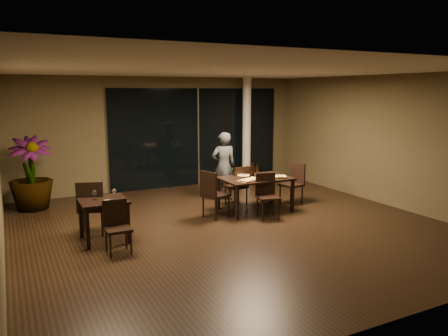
% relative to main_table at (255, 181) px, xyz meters
% --- Properties ---
extents(ground, '(8.00, 8.00, 0.00)m').
position_rel_main_table_xyz_m(ground, '(-1.00, -0.80, -0.68)').
color(ground, black).
rests_on(ground, ground).
extents(wall_back, '(8.00, 0.10, 3.00)m').
position_rel_main_table_xyz_m(wall_back, '(-1.00, 3.25, 0.82)').
color(wall_back, '#4D4329').
rests_on(wall_back, ground).
extents(wall_front, '(8.00, 0.10, 3.00)m').
position_rel_main_table_xyz_m(wall_front, '(-1.00, -4.85, 0.82)').
color(wall_front, '#4D4329').
rests_on(wall_front, ground).
extents(wall_right, '(0.10, 8.00, 3.00)m').
position_rel_main_table_xyz_m(wall_right, '(3.05, -0.80, 0.82)').
color(wall_right, '#4D4329').
rests_on(wall_right, ground).
extents(ceiling, '(8.00, 8.00, 0.04)m').
position_rel_main_table_xyz_m(ceiling, '(-1.00, -0.80, 2.34)').
color(ceiling, white).
rests_on(ceiling, wall_back).
extents(window_panel, '(5.00, 0.06, 2.70)m').
position_rel_main_table_xyz_m(window_panel, '(0.00, 3.16, 0.67)').
color(window_panel, black).
rests_on(window_panel, ground).
extents(column, '(0.24, 0.24, 3.00)m').
position_rel_main_table_xyz_m(column, '(1.40, 2.85, 0.82)').
color(column, silver).
rests_on(column, ground).
extents(main_table, '(1.50, 1.00, 0.75)m').
position_rel_main_table_xyz_m(main_table, '(0.00, 0.00, 0.00)').
color(main_table, black).
rests_on(main_table, ground).
extents(side_table, '(0.80, 0.80, 0.75)m').
position_rel_main_table_xyz_m(side_table, '(-3.40, -0.50, -0.05)').
color(side_table, black).
rests_on(side_table, ground).
extents(chair_main_far, '(0.50, 0.50, 0.93)m').
position_rel_main_table_xyz_m(chair_main_far, '(-0.13, 0.54, -0.16)').
color(chair_main_far, black).
rests_on(chair_main_far, ground).
extents(chair_main_near, '(0.52, 0.52, 0.93)m').
position_rel_main_table_xyz_m(chair_main_near, '(-0.04, -0.54, -0.16)').
color(chair_main_near, black).
rests_on(chair_main_near, ground).
extents(chair_main_left, '(0.58, 0.58, 1.00)m').
position_rel_main_table_xyz_m(chair_main_left, '(-1.08, -0.10, -0.12)').
color(chair_main_left, black).
rests_on(chair_main_left, ground).
extents(chair_main_right, '(0.52, 0.52, 0.96)m').
position_rel_main_table_xyz_m(chair_main_right, '(1.15, 0.15, -0.14)').
color(chair_main_right, black).
rests_on(chair_main_right, ground).
extents(chair_side_far, '(0.60, 0.60, 1.02)m').
position_rel_main_table_xyz_m(chair_side_far, '(-3.54, -0.10, -0.10)').
color(chair_side_far, black).
rests_on(chair_side_far, ground).
extents(chair_side_near, '(0.41, 0.41, 0.87)m').
position_rel_main_table_xyz_m(chair_side_near, '(-3.33, -1.16, -0.19)').
color(chair_side_near, black).
rests_on(chair_side_near, ground).
extents(diner, '(0.61, 0.44, 1.66)m').
position_rel_main_table_xyz_m(diner, '(-0.18, 1.19, 0.15)').
color(diner, '#313336').
rests_on(diner, ground).
extents(potted_plant, '(0.93, 0.93, 1.64)m').
position_rel_main_table_xyz_m(potted_plant, '(-4.40, 2.34, 0.14)').
color(potted_plant, '#21511B').
rests_on(potted_plant, ground).
extents(pizza_board_left, '(0.65, 0.44, 0.01)m').
position_rel_main_table_xyz_m(pizza_board_left, '(-0.29, -0.26, 0.08)').
color(pizza_board_left, '#4B2918').
rests_on(pizza_board_left, main_table).
extents(pizza_board_right, '(0.53, 0.34, 0.01)m').
position_rel_main_table_xyz_m(pizza_board_right, '(0.38, -0.20, 0.08)').
color(pizza_board_right, '#402B14').
rests_on(pizza_board_right, main_table).
extents(oblong_pizza_left, '(0.50, 0.37, 0.02)m').
position_rel_main_table_xyz_m(oblong_pizza_left, '(-0.29, -0.26, 0.10)').
color(oblong_pizza_left, maroon).
rests_on(oblong_pizza_left, pizza_board_left).
extents(oblong_pizza_right, '(0.52, 0.40, 0.02)m').
position_rel_main_table_xyz_m(oblong_pizza_right, '(0.38, -0.20, 0.10)').
color(oblong_pizza_right, maroon).
rests_on(oblong_pizza_right, pizza_board_right).
extents(round_pizza, '(0.29, 0.29, 0.01)m').
position_rel_main_table_xyz_m(round_pizza, '(-0.14, 0.26, 0.08)').
color(round_pizza, '#A51912').
rests_on(round_pizza, main_table).
extents(bottle_a, '(0.07, 0.07, 0.32)m').
position_rel_main_table_xyz_m(bottle_a, '(-0.08, 0.06, 0.24)').
color(bottle_a, black).
rests_on(bottle_a, main_table).
extents(bottle_b, '(0.06, 0.06, 0.28)m').
position_rel_main_table_xyz_m(bottle_b, '(0.06, 0.02, 0.21)').
color(bottle_b, black).
rests_on(bottle_b, main_table).
extents(bottle_c, '(0.07, 0.07, 0.30)m').
position_rel_main_table_xyz_m(bottle_c, '(0.00, 0.11, 0.23)').
color(bottle_c, black).
rests_on(bottle_c, main_table).
extents(tumbler_left, '(0.09, 0.09, 0.10)m').
position_rel_main_table_xyz_m(tumbler_left, '(-0.23, 0.08, 0.12)').
color(tumbler_left, white).
rests_on(tumbler_left, main_table).
extents(tumbler_right, '(0.07, 0.07, 0.09)m').
position_rel_main_table_xyz_m(tumbler_right, '(0.17, 0.16, 0.12)').
color(tumbler_right, white).
rests_on(tumbler_right, main_table).
extents(napkin_near, '(0.20, 0.16, 0.01)m').
position_rel_main_table_xyz_m(napkin_near, '(0.52, -0.13, 0.08)').
color(napkin_near, white).
rests_on(napkin_near, main_table).
extents(napkin_far, '(0.20, 0.15, 0.01)m').
position_rel_main_table_xyz_m(napkin_far, '(0.49, 0.17, 0.08)').
color(napkin_far, white).
rests_on(napkin_far, main_table).
extents(wine_glass_a, '(0.07, 0.07, 0.16)m').
position_rel_main_table_xyz_m(wine_glass_a, '(-3.53, -0.46, 0.16)').
color(wine_glass_a, white).
rests_on(wine_glass_a, side_table).
extents(wine_glass_b, '(0.08, 0.08, 0.17)m').
position_rel_main_table_xyz_m(wine_glass_b, '(-3.22, -0.57, 0.16)').
color(wine_glass_b, white).
rests_on(wine_glass_b, side_table).
extents(side_napkin, '(0.20, 0.14, 0.01)m').
position_rel_main_table_xyz_m(side_napkin, '(-3.32, -0.67, 0.08)').
color(side_napkin, white).
rests_on(side_napkin, side_table).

